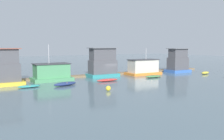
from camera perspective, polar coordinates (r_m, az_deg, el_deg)
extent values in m
plane|color=slate|center=(47.19, -0.62, -1.59)|extent=(200.00, 200.00, 0.00)
cube|color=#846B4C|center=(49.71, -2.31, -1.05)|extent=(51.00, 2.20, 0.30)
cube|color=gold|center=(40.72, -24.18, -2.85)|extent=(6.64, 3.88, 0.57)
cube|color=#4C4C51|center=(40.53, -24.27, -0.60)|extent=(5.59, 2.83, 2.64)
cube|color=#4C9360|center=(43.29, -13.60, -2.03)|extent=(6.57, 4.01, 0.57)
cube|color=#4C9360|center=(43.12, -13.64, -0.17)|extent=(5.57, 3.01, 2.26)
cube|color=#38383D|center=(43.02, -13.68, 1.41)|extent=(5.87, 3.31, 0.12)
cylinder|color=#B2B2B7|center=(42.81, -14.26, 3.57)|extent=(0.12, 0.12, 3.16)
cube|color=teal|center=(47.13, -2.13, -1.21)|extent=(5.81, 3.25, 0.64)
cube|color=#4C4C51|center=(46.97, -2.14, 0.70)|extent=(5.03, 2.47, 2.51)
cube|color=#4C4C51|center=(46.82, -2.15, 3.60)|extent=(4.66, 2.09, 2.26)
cube|color=slate|center=(46.80, -2.15, 5.05)|extent=(5.33, 2.77, 0.12)
cube|color=orange|center=(51.49, 7.14, -0.76)|extent=(7.01, 3.73, 0.46)
cube|color=beige|center=(51.34, 7.16, 0.90)|extent=(5.96, 2.68, 2.53)
cube|color=#38383D|center=(51.25, 7.17, 2.38)|extent=(6.26, 2.98, 0.12)
cylinder|color=#B2B2B7|center=(51.61, 7.78, 3.69)|extent=(0.12, 0.12, 2.21)
cube|color=#3866B7|center=(57.31, 14.76, -0.19)|extent=(5.09, 3.52, 0.58)
cube|color=#4C4C51|center=(57.17, 14.80, 1.43)|extent=(4.19, 2.61, 2.67)
cube|color=#4C4C51|center=(57.05, 14.86, 3.72)|extent=(3.76, 2.19, 1.92)
cube|color=slate|center=(57.03, 14.88, 4.75)|extent=(4.49, 2.91, 0.12)
ellipsoid|color=teal|center=(37.30, -18.44, -3.54)|extent=(3.23, 1.40, 0.37)
cube|color=#997F60|center=(37.28, -18.44, -3.35)|extent=(0.21, 1.05, 0.08)
ellipsoid|color=navy|center=(37.67, -10.65, -3.12)|extent=(3.99, 2.16, 0.54)
cube|color=#997F60|center=(37.64, -10.65, -2.84)|extent=(0.42, 1.08, 0.08)
ellipsoid|color=red|center=(41.44, -1.06, -2.31)|extent=(3.95, 1.05, 0.42)
cube|color=#997F60|center=(41.42, -1.06, -2.11)|extent=(0.16, 0.86, 0.08)
ellipsoid|color=#47844C|center=(46.94, 9.46, -1.45)|extent=(3.60, 1.40, 0.42)
cube|color=#997F60|center=(46.92, 9.46, -1.27)|extent=(0.17, 1.16, 0.08)
ellipsoid|color=yellow|center=(55.47, 20.54, -0.59)|extent=(3.00, 1.81, 0.52)
cube|color=#997F60|center=(55.45, 20.55, -0.40)|extent=(0.41, 0.87, 0.08)
sphere|color=yellow|center=(32.79, -0.85, -4.21)|extent=(0.68, 0.68, 0.68)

